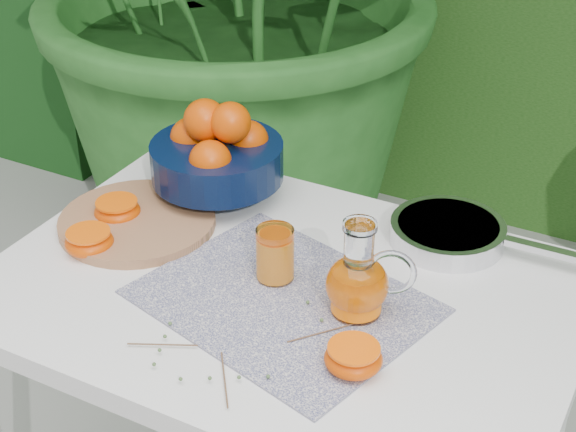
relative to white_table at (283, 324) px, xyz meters
The scene contains 9 objects.
white_table is the anchor object (origin of this frame).
placemat 0.09m from the white_table, 60.72° to the right, with size 0.45×0.35×0.00m, color #0C1347.
cutting_board 0.35m from the white_table, behind, with size 0.30×0.30×0.02m, color #AB6F4D.
fruit_bowl 0.38m from the white_table, 140.26° to the left, with size 0.34×0.34×0.21m.
juice_pitcher 0.20m from the white_table, ahead, with size 0.16×0.13×0.17m.
juice_tumbler 0.13m from the white_table, 148.27° to the left, with size 0.07×0.07×0.10m.
saute_pan 0.35m from the white_table, 52.57° to the left, with size 0.37×0.22×0.04m.
orange_halves 0.22m from the white_table, 163.34° to the right, with size 0.66×0.27×0.04m.
thyme_sprigs 0.21m from the white_table, 80.70° to the right, with size 0.33×0.28×0.01m.
Camera 1 is at (0.48, -1.09, 1.63)m, focal length 55.00 mm.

